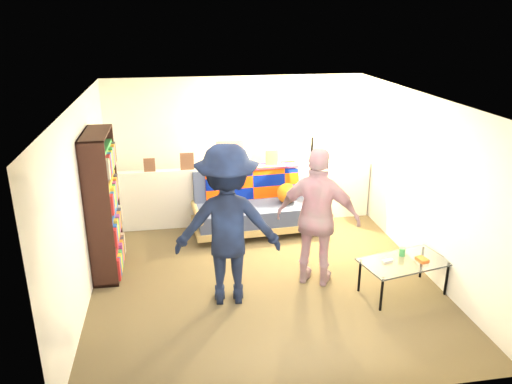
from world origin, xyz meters
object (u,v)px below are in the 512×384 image
at_px(person_right, 318,218).
at_px(futon_sofa, 257,206).
at_px(floor_lamp, 311,160).
at_px(bookshelf, 103,209).
at_px(person_left, 228,225).
at_px(coffee_table, 405,263).

bearing_deg(person_right, futon_sofa, -48.68).
bearing_deg(floor_lamp, futon_sofa, -177.58).
height_order(bookshelf, person_left, person_left).
height_order(bookshelf, person_right, bookshelf).
relative_size(coffee_table, person_right, 0.65).
height_order(futon_sofa, coffee_table, futon_sofa).
relative_size(futon_sofa, person_right, 1.15).
relative_size(bookshelf, person_left, 0.98).
bearing_deg(coffee_table, floor_lamp, 104.73).
height_order(floor_lamp, person_right, person_right).
bearing_deg(coffee_table, person_left, 173.81).
bearing_deg(bookshelf, person_left, -32.80).
xyz_separation_m(futon_sofa, bookshelf, (-2.28, -1.03, 0.51)).
bearing_deg(futon_sofa, person_left, -109.16).
distance_m(bookshelf, coffee_table, 4.02).
height_order(futon_sofa, person_left, person_left).
relative_size(coffee_table, person_left, 0.59).
bearing_deg(person_left, floor_lamp, -122.27).
bearing_deg(coffee_table, person_right, 155.92).
xyz_separation_m(bookshelf, person_left, (1.57, -1.01, 0.08)).
xyz_separation_m(futon_sofa, coffee_table, (1.51, -2.28, 0.01)).
distance_m(floor_lamp, person_right, 1.92).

